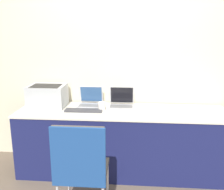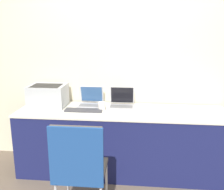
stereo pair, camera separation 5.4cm
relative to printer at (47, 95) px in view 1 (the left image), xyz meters
The scene contains 9 objects.
ground_plane 1.38m from the printer, 24.66° to the right, with size 14.00×14.00×0.00m, color #6B5B4C.
wall_back 1.04m from the printer, 17.15° to the left, with size 8.00×0.05×2.60m.
table 1.08m from the printer, ahead, with size 2.48×0.67×0.78m.
printer is the anchor object (origin of this frame).
laptop_left 0.53m from the printer, ahead, with size 0.30×0.28×0.23m.
laptop_right 0.92m from the printer, ahead, with size 0.31×0.28×0.24m.
external_keyboard 0.53m from the printer, 18.84° to the right, with size 0.44×0.12×0.02m.
coffee_cup 0.70m from the printer, ahead, with size 0.09×0.09×0.10m.
chair 1.23m from the printer, 58.90° to the right, with size 0.46×0.45×0.95m.
Camera 1 is at (0.12, -2.63, 1.73)m, focal length 42.00 mm.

